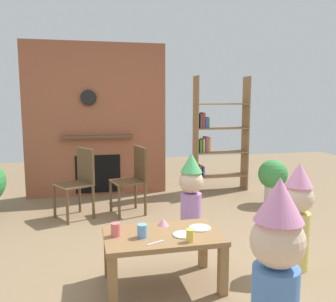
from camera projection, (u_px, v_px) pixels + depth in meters
name	position (u px, v px, depth m)	size (l,w,h in m)	color
ground_plane	(162.00, 258.00, 3.53)	(12.00, 12.00, 0.00)	#846B4C
brick_fireplace_feature	(96.00, 121.00, 5.75)	(2.20, 0.28, 2.40)	#935138
bookshelf	(216.00, 138.00, 6.03)	(0.90, 0.28, 1.90)	olive
coffee_table	(163.00, 243.00, 2.97)	(0.95, 0.59, 0.44)	olive
paper_cup_near_left	(190.00, 235.00, 2.79)	(0.06, 0.06, 0.10)	#F2CC4C
paper_cup_near_right	(116.00, 230.00, 2.90)	(0.07, 0.07, 0.11)	#E5666B
paper_cup_center	(142.00, 231.00, 2.87)	(0.08, 0.08, 0.10)	#669EE0
paper_plate_front	(200.00, 228.00, 3.07)	(0.18, 0.18, 0.01)	white
paper_plate_rear	(184.00, 235.00, 2.92)	(0.17, 0.17, 0.01)	white
birthday_cake_slice	(163.00, 222.00, 3.14)	(0.10, 0.10, 0.06)	pink
table_fork	(156.00, 243.00, 2.76)	(0.15, 0.02, 0.01)	silver
child_with_cone_hat	(276.00, 268.00, 2.04)	(0.31, 0.31, 1.11)	#4C7FC6
child_in_pink	(297.00, 213.00, 3.25)	(0.27, 0.27, 0.98)	#E0CC66
child_by_the_chairs	(191.00, 194.00, 3.96)	(0.26, 0.26, 0.96)	#B27FCC
dining_chair_left	(80.00, 178.00, 4.70)	(0.54, 0.54, 0.90)	brown
dining_chair_middle	(134.00, 176.00, 4.87)	(0.48, 0.48, 0.90)	brown
potted_plant_tall	(273.00, 177.00, 5.32)	(0.42, 0.42, 0.66)	beige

